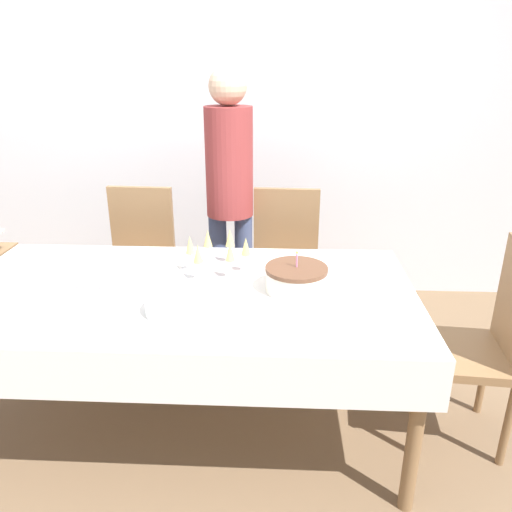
{
  "coord_description": "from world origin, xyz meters",
  "views": [
    {
      "loc": [
        0.42,
        -1.98,
        1.67
      ],
      "look_at": [
        0.31,
        0.11,
        0.85
      ],
      "focal_mm": 35.0,
      "sensor_mm": 36.0,
      "label": 1
    }
  ],
  "objects_px": {
    "dining_chair_right_end": "(484,338)",
    "birthday_cake": "(296,279)",
    "dining_chair_far_left": "(139,260)",
    "person_standing": "(230,183)",
    "champagne_tray": "(218,258)",
    "dining_chair_far_right": "(285,262)",
    "plate_stack_main": "(178,304)"
  },
  "relations": [
    {
      "from": "birthday_cake",
      "to": "dining_chair_far_left",
      "type": "bearing_deg",
      "value": 138.46
    },
    {
      "from": "dining_chair_far_right",
      "to": "birthday_cake",
      "type": "distance_m",
      "value": 0.87
    },
    {
      "from": "dining_chair_far_right",
      "to": "person_standing",
      "type": "distance_m",
      "value": 0.59
    },
    {
      "from": "champagne_tray",
      "to": "dining_chair_right_end",
      "type": "bearing_deg",
      "value": -9.55
    },
    {
      "from": "birthday_cake",
      "to": "champagne_tray",
      "type": "height_order",
      "value": "birthday_cake"
    },
    {
      "from": "dining_chair_far_left",
      "to": "person_standing",
      "type": "bearing_deg",
      "value": 8.65
    },
    {
      "from": "dining_chair_far_left",
      "to": "birthday_cake",
      "type": "bearing_deg",
      "value": -41.54
    },
    {
      "from": "dining_chair_far_left",
      "to": "person_standing",
      "type": "height_order",
      "value": "person_standing"
    },
    {
      "from": "champagne_tray",
      "to": "person_standing",
      "type": "xyz_separation_m",
      "value": [
        -0.01,
        0.73,
        0.19
      ]
    },
    {
      "from": "champagne_tray",
      "to": "person_standing",
      "type": "relative_size",
      "value": 0.23
    },
    {
      "from": "dining_chair_far_left",
      "to": "champagne_tray",
      "type": "distance_m",
      "value": 0.91
    },
    {
      "from": "dining_chair_right_end",
      "to": "plate_stack_main",
      "type": "bearing_deg",
      "value": -171.29
    },
    {
      "from": "plate_stack_main",
      "to": "birthday_cake",
      "type": "bearing_deg",
      "value": 24.78
    },
    {
      "from": "dining_chair_far_left",
      "to": "person_standing",
      "type": "relative_size",
      "value": 0.58
    },
    {
      "from": "dining_chair_far_right",
      "to": "person_standing",
      "type": "relative_size",
      "value": 0.58
    },
    {
      "from": "birthday_cake",
      "to": "plate_stack_main",
      "type": "distance_m",
      "value": 0.53
    },
    {
      "from": "dining_chair_far_right",
      "to": "person_standing",
      "type": "height_order",
      "value": "person_standing"
    },
    {
      "from": "champagne_tray",
      "to": "dining_chair_far_right",
      "type": "bearing_deg",
      "value": 63.38
    },
    {
      "from": "champagne_tray",
      "to": "plate_stack_main",
      "type": "xyz_separation_m",
      "value": [
        -0.11,
        -0.4,
        -0.04
      ]
    },
    {
      "from": "dining_chair_right_end",
      "to": "plate_stack_main",
      "type": "height_order",
      "value": "dining_chair_right_end"
    },
    {
      "from": "champagne_tray",
      "to": "plate_stack_main",
      "type": "height_order",
      "value": "champagne_tray"
    },
    {
      "from": "dining_chair_right_end",
      "to": "champagne_tray",
      "type": "xyz_separation_m",
      "value": [
        -1.21,
        0.2,
        0.28
      ]
    },
    {
      "from": "plate_stack_main",
      "to": "dining_chair_far_left",
      "type": "bearing_deg",
      "value": 113.78
    },
    {
      "from": "dining_chair_far_right",
      "to": "birthday_cake",
      "type": "xyz_separation_m",
      "value": [
        0.04,
        -0.83,
        0.26
      ]
    },
    {
      "from": "person_standing",
      "to": "champagne_tray",
      "type": "bearing_deg",
      "value": -88.94
    },
    {
      "from": "dining_chair_far_right",
      "to": "champagne_tray",
      "type": "height_order",
      "value": "dining_chair_far_right"
    },
    {
      "from": "dining_chair_far_right",
      "to": "champagne_tray",
      "type": "xyz_separation_m",
      "value": [
        -0.32,
        -0.65,
        0.28
      ]
    },
    {
      "from": "dining_chair_right_end",
      "to": "birthday_cake",
      "type": "relative_size",
      "value": 3.53
    },
    {
      "from": "dining_chair_far_left",
      "to": "dining_chair_far_right",
      "type": "distance_m",
      "value": 0.9
    },
    {
      "from": "dining_chair_far_left",
      "to": "birthday_cake",
      "type": "xyz_separation_m",
      "value": [
        0.94,
        -0.83,
        0.26
      ]
    },
    {
      "from": "birthday_cake",
      "to": "person_standing",
      "type": "xyz_separation_m",
      "value": [
        -0.38,
        0.92,
        0.21
      ]
    },
    {
      "from": "dining_chair_far_left",
      "to": "dining_chair_right_end",
      "type": "xyz_separation_m",
      "value": [
        1.78,
        -0.85,
        0.0
      ]
    }
  ]
}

